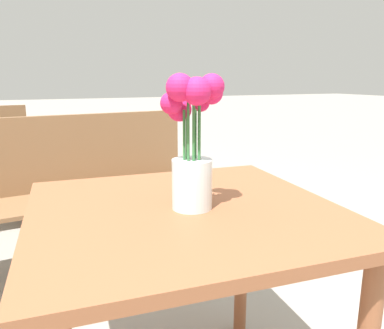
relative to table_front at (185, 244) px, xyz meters
The scene contains 3 objects.
table_front is the anchor object (origin of this frame).
flower_vase 0.27m from the table_front, 57.79° to the right, with size 0.16×0.16×0.35m.
bench_near 1.18m from the table_front, 111.36° to the left, with size 1.83×0.53×0.85m.
Camera 1 is at (-0.36, -0.88, 1.04)m, focal length 35.00 mm.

